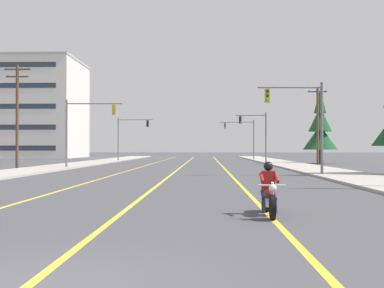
{
  "coord_description": "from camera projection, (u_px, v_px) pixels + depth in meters",
  "views": [
    {
      "loc": [
        2.34,
        -6.1,
        1.83
      ],
      "look_at": [
        1.63,
        19.14,
        2.06
      ],
      "focal_mm": 43.86,
      "sensor_mm": 36.0,
      "label": 1
    }
  ],
  "objects": [
    {
      "name": "sidewalk_kerb_left",
      "position": [
        66.0,
        166.0,
        46.46
      ],
      "size": [
        4.4,
        110.0,
        0.14
      ],
      "primitive_type": "cube",
      "color": "#ADA89E",
      "rests_on": "ground"
    },
    {
      "name": "traffic_signal_near_right",
      "position": [
        304.0,
        114.0,
        30.97
      ],
      "size": [
        4.36,
        0.51,
        6.2
      ],
      "color": "slate",
      "rests_on": "ground"
    },
    {
      "name": "utility_pole_left_near",
      "position": [
        17.0,
        113.0,
        41.56
      ],
      "size": [
        2.34,
        0.26,
        9.24
      ],
      "color": "#4C3828",
      "rests_on": "ground"
    },
    {
      "name": "traffic_signal_mid_right",
      "position": [
        257.0,
        130.0,
        57.2
      ],
      "size": [
        3.77,
        0.37,
        6.2
      ],
      "color": "slate",
      "rests_on": "ground"
    },
    {
      "name": "utility_pole_right_far",
      "position": [
        318.0,
        125.0,
        51.02
      ],
      "size": [
        2.09,
        0.26,
        8.39
      ],
      "color": "brown",
      "rests_on": "ground"
    },
    {
      "name": "sidewalk_kerb_right",
      "position": [
        299.0,
        166.0,
        45.81
      ],
      "size": [
        4.4,
        110.0,
        0.14
      ],
      "primitive_type": "cube",
      "color": "#ADA89E",
      "rests_on": "ground"
    },
    {
      "name": "lane_stripe_left",
      "position": [
        148.0,
        165.0,
        51.24
      ],
      "size": [
        0.16,
        100.0,
        0.01
      ],
      "primitive_type": "cube",
      "color": "yellow",
      "rests_on": "ground"
    },
    {
      "name": "traffic_signal_far_right",
      "position": [
        244.0,
        133.0,
        72.06
      ],
      "size": [
        5.27,
        0.38,
        6.2
      ],
      "color": "slate",
      "rests_on": "ground"
    },
    {
      "name": "apartment_building_far_left_block",
      "position": [
        19.0,
        109.0,
        92.06
      ],
      "size": [
        23.97,
        16.89,
        19.08
      ],
      "color": "silver",
      "rests_on": "ground"
    },
    {
      "name": "traffic_signal_mid_left",
      "position": [
        128.0,
        132.0,
        66.03
      ],
      "size": [
        5.0,
        0.37,
        6.2
      ],
      "color": "slate",
      "rests_on": "ground"
    },
    {
      "name": "motorcycle_with_rider",
      "position": [
        269.0,
        194.0,
        12.75
      ],
      "size": [
        0.7,
        2.19,
        1.46
      ],
      "color": "black",
      "rests_on": "ground"
    },
    {
      "name": "lane_stripe_center",
      "position": [
        184.0,
        165.0,
        51.13
      ],
      "size": [
        0.16,
        100.0,
        0.01
      ],
      "primitive_type": "cube",
      "color": "yellow",
      "rests_on": "ground"
    },
    {
      "name": "traffic_signal_near_left",
      "position": [
        83.0,
        123.0,
        42.14
      ],
      "size": [
        5.11,
        0.43,
        6.2
      ],
      "color": "slate",
      "rests_on": "ground"
    },
    {
      "name": "lane_stripe_right",
      "position": [
        221.0,
        165.0,
        51.02
      ],
      "size": [
        0.16,
        100.0,
        0.01
      ],
      "primitive_type": "cube",
      "color": "yellow",
      "rests_on": "ground"
    },
    {
      "name": "conifer_tree_right_verge_far",
      "position": [
        320.0,
        129.0,
        56.21
      ],
      "size": [
        4.08,
        4.08,
        8.99
      ],
      "color": "#4C3828",
      "rests_on": "ground"
    },
    {
      "name": "ground_plane",
      "position": [
        27.0,
        287.0,
        6.15
      ],
      "size": [
        400.0,
        400.0,
        0.0
      ],
      "primitive_type": "plane",
      "color": "#47474C"
    }
  ]
}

